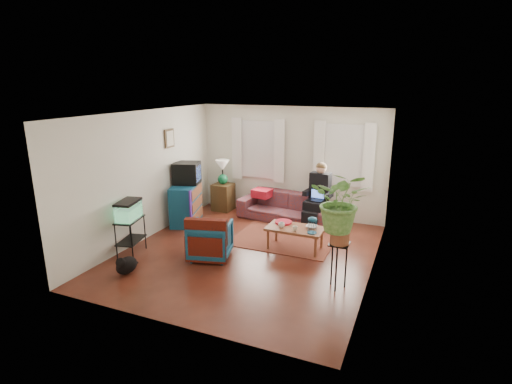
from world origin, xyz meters
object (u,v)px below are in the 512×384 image
at_px(aquarium_stand, 131,237).
at_px(coffee_table, 295,238).
at_px(plant_stand, 338,266).
at_px(sofa, 286,203).
at_px(side_table, 223,197).
at_px(dresser, 186,204).
at_px(armchair, 210,238).

distance_m(aquarium_stand, coffee_table, 3.10).
relative_size(aquarium_stand, plant_stand, 0.92).
bearing_deg(sofa, side_table, -177.00).
relative_size(dresser, armchair, 1.36).
bearing_deg(side_table, coffee_table, -34.58).
distance_m(armchair, plant_stand, 2.40).
xyz_separation_m(dresser, plant_stand, (3.82, -1.67, -0.08)).
bearing_deg(side_table, sofa, -4.64).
height_order(side_table, dresser, dresser).
relative_size(side_table, plant_stand, 0.89).
xyz_separation_m(dresser, coffee_table, (2.75, -0.49, -0.23)).
xyz_separation_m(sofa, armchair, (-0.61, -2.47, -0.06)).
xyz_separation_m(sofa, plant_stand, (1.77, -2.70, -0.05)).
bearing_deg(dresser, plant_stand, -40.56).
relative_size(sofa, dresser, 2.17).
relative_size(side_table, coffee_table, 0.63).
distance_m(dresser, plant_stand, 4.17).
distance_m(sofa, dresser, 2.29).
relative_size(side_table, armchair, 0.91).
height_order(sofa, coffee_table, sofa).
xyz_separation_m(side_table, coffee_table, (2.41, -1.66, -0.11)).
bearing_deg(coffee_table, armchair, -143.60).
bearing_deg(armchair, aquarium_stand, 2.74).
bearing_deg(plant_stand, armchair, 174.43).
bearing_deg(side_table, armchair, -67.34).
height_order(armchair, coffee_table, armchair).
relative_size(sofa, side_table, 3.25).
xyz_separation_m(side_table, armchair, (1.09, -2.61, 0.03)).
bearing_deg(armchair, plant_stand, 159.85).
height_order(sofa, side_table, sofa).
height_order(side_table, coffee_table, side_table).
bearing_deg(aquarium_stand, dresser, 76.35).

